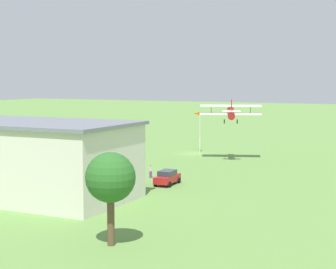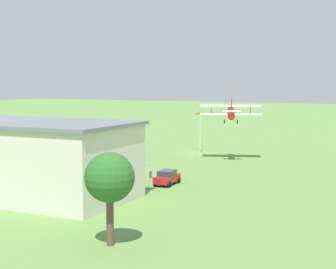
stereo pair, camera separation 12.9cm
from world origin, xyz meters
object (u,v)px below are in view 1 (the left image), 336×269
(biplane, at_px, (231,112))
(car_grey, at_px, (3,161))
(person_beside_truck, at_px, (151,171))
(hangar, at_px, (1,157))
(car_red, at_px, (167,177))
(windsock, at_px, (197,116))
(person_at_fence_line, at_px, (87,164))
(tree_behind_hangar_left, at_px, (110,178))
(person_by_parked_cars, at_px, (105,166))

(biplane, distance_m, car_grey, 33.30)
(person_beside_truck, bearing_deg, hangar, 59.13)
(car_red, bearing_deg, biplane, -88.56)
(person_beside_truck, bearing_deg, windsock, -79.05)
(person_beside_truck, bearing_deg, person_at_fence_line, -4.56)
(tree_behind_hangar_left, bearing_deg, person_beside_truck, -67.19)
(car_red, height_order, car_grey, car_grey)
(person_at_fence_line, bearing_deg, windsock, -102.56)
(person_by_parked_cars, bearing_deg, person_at_fence_line, 0.03)
(car_grey, height_order, person_by_parked_cars, car_grey)
(car_grey, bearing_deg, tree_behind_hangar_left, 143.83)
(car_red, relative_size, tree_behind_hangar_left, 0.62)
(tree_behind_hangar_left, xyz_separation_m, windsock, (15.60, -50.31, 1.03))
(biplane, xyz_separation_m, windsock, (8.04, -5.69, -1.25))
(person_at_fence_line, xyz_separation_m, person_by_parked_cars, (-2.85, -0.00, -0.09))
(hangar, height_order, tree_behind_hangar_left, hangar)
(person_by_parked_cars, relative_size, tree_behind_hangar_left, 0.24)
(person_at_fence_line, relative_size, tree_behind_hangar_left, 0.26)
(person_by_parked_cars, bearing_deg, hangar, 82.56)
(car_grey, relative_size, person_at_fence_line, 2.74)
(car_red, bearing_deg, person_at_fence_line, -15.73)
(biplane, distance_m, person_by_parked_cars, 21.74)
(person_beside_truck, xyz_separation_m, windsock, (4.73, -24.45, 5.13))
(tree_behind_hangar_left, bearing_deg, car_red, -72.86)
(car_grey, height_order, person_at_fence_line, person_at_fence_line)
(windsock, bearing_deg, biplane, 144.68)
(person_by_parked_cars, xyz_separation_m, tree_behind_hangar_left, (-18.02, 26.65, 4.11))
(biplane, height_order, tree_behind_hangar_left, biplane)
(person_beside_truck, distance_m, person_at_fence_line, 10.03)
(biplane, bearing_deg, hangar, 69.84)
(biplane, distance_m, windsock, 9.93)
(biplane, relative_size, car_red, 2.18)
(biplane, bearing_deg, person_by_parked_cars, 59.80)
(car_red, bearing_deg, person_beside_truck, -38.82)
(hangar, height_order, windsock, hangar)
(person_beside_truck, height_order, person_at_fence_line, person_at_fence_line)
(person_at_fence_line, relative_size, person_by_parked_cars, 1.10)
(car_red, distance_m, car_grey, 26.13)
(hangar, distance_m, car_grey, 19.22)
(person_at_fence_line, height_order, tree_behind_hangar_left, tree_behind_hangar_left)
(person_at_fence_line, distance_m, windsock, 24.76)
(person_beside_truck, xyz_separation_m, tree_behind_hangar_left, (-10.87, 25.85, 4.10))
(person_beside_truck, relative_size, tree_behind_hangar_left, 0.24)
(hangar, height_order, biplane, biplane)
(car_grey, bearing_deg, biplane, -141.36)
(biplane, xyz_separation_m, person_beside_truck, (3.31, 18.76, -6.38))
(car_grey, distance_m, tree_behind_hangar_left, 41.20)
(person_by_parked_cars, relative_size, windsock, 0.24)
(person_by_parked_cars, bearing_deg, tree_behind_hangar_left, 124.06)
(hangar, xyz_separation_m, car_grey, (12.95, -13.87, -3.03))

